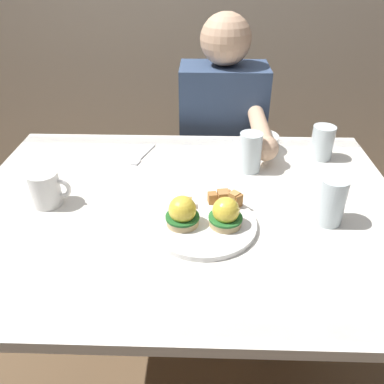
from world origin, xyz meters
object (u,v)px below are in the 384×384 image
object	(u,v)px
eggs_benedict_plate	(204,218)
water_glass_extra	(250,154)
dining_table	(185,235)
water_glass_far	(330,203)
fruit_bowl	(260,143)
diner_person	(223,141)
fork	(142,156)
coffee_mug	(46,188)
water_glass_near	(322,144)

from	to	relation	value
eggs_benedict_plate	water_glass_extra	world-z (taller)	water_glass_extra
water_glass_extra	dining_table	bearing A→B (deg)	-134.30
water_glass_far	water_glass_extra	bearing A→B (deg)	123.65
dining_table	eggs_benedict_plate	size ratio (longest dim) A/B	4.44
fruit_bowl	diner_person	world-z (taller)	diner_person
dining_table	fork	bearing A→B (deg)	118.89
coffee_mug	fork	xyz separation A→B (m)	(0.22, 0.29, -0.05)
eggs_benedict_plate	water_glass_near	xyz separation A→B (m)	(0.38, 0.38, 0.02)
eggs_benedict_plate	water_glass_far	world-z (taller)	water_glass_far
eggs_benedict_plate	coffee_mug	bearing A→B (deg)	168.39
water_glass_extra	diner_person	bearing A→B (deg)	98.99
dining_table	eggs_benedict_plate	world-z (taller)	eggs_benedict_plate
dining_table	water_glass_far	size ratio (longest dim) A/B	9.58
water_glass_extra	diner_person	xyz separation A→B (m)	(-0.06, 0.40, -0.14)
fruit_bowl	water_glass_far	world-z (taller)	water_glass_far
fruit_bowl	water_glass_far	distance (m)	0.42
fruit_bowl	fork	distance (m)	0.40
water_glass_extra	diner_person	world-z (taller)	diner_person
fork	water_glass_extra	xyz separation A→B (m)	(0.35, -0.08, 0.05)
fruit_bowl	water_glass_near	distance (m)	0.20
water_glass_extra	coffee_mug	bearing A→B (deg)	-159.96
dining_table	water_glass_near	size ratio (longest dim) A/B	10.87
eggs_benedict_plate	fruit_bowl	bearing A→B (deg)	66.34
water_glass_near	fork	bearing A→B (deg)	-179.09
dining_table	eggs_benedict_plate	xyz separation A→B (m)	(0.05, -0.10, 0.13)
fruit_bowl	coffee_mug	distance (m)	0.71
water_glass_near	water_glass_extra	world-z (taller)	water_glass_extra
dining_table	diner_person	bearing A→B (deg)	77.91
eggs_benedict_plate	dining_table	bearing A→B (deg)	119.23
water_glass_far	diner_person	xyz separation A→B (m)	(-0.24, 0.67, -0.15)
eggs_benedict_plate	water_glass_extra	size ratio (longest dim) A/B	2.18
dining_table	water_glass_far	world-z (taller)	water_glass_far
eggs_benedict_plate	water_glass_near	size ratio (longest dim) A/B	2.45
water_glass_near	water_glass_extra	bearing A→B (deg)	-159.41
eggs_benedict_plate	fruit_bowl	size ratio (longest dim) A/B	2.25
eggs_benedict_plate	water_glass_far	bearing A→B (deg)	5.53
coffee_mug	water_glass_far	bearing A→B (deg)	-4.40
fork	diner_person	bearing A→B (deg)	48.68
eggs_benedict_plate	water_glass_extra	xyz separation A→B (m)	(0.14, 0.29, 0.03)
eggs_benedict_plate	water_glass_far	distance (m)	0.32
fork	water_glass_extra	bearing A→B (deg)	-13.30
dining_table	fork	size ratio (longest dim) A/B	7.87
eggs_benedict_plate	water_glass_near	distance (m)	0.54
fruit_bowl	water_glass_near	bearing A→B (deg)	-14.31
water_glass_far	eggs_benedict_plate	bearing A→B (deg)	-174.47
fruit_bowl	fork	xyz separation A→B (m)	(-0.40, -0.06, -0.03)
fruit_bowl	fork	bearing A→B (deg)	-171.62
coffee_mug	water_glass_far	distance (m)	0.74
water_glass_near	diner_person	size ratio (longest dim) A/B	0.10
coffee_mug	water_glass_extra	xyz separation A→B (m)	(0.56, 0.21, 0.00)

